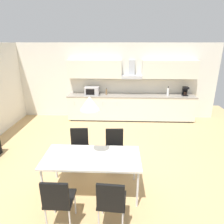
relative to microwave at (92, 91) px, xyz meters
The scene contains 15 objects.
ground_plane 2.91m from the microwave, 78.13° to the right, with size 9.40×8.85×0.02m, color tan.
wall_back 0.71m from the microwave, 31.55° to the left, with size 7.52×0.10×2.60m, color silver.
kitchen_counter 1.47m from the microwave, ahead, with size 4.36×0.61×0.89m.
backsplash_tile 1.38m from the microwave, 11.76° to the left, with size 4.34×0.02×0.49m, color silver.
upper_wall_cabinets 1.53m from the microwave, ahead, with size 4.34×0.40×0.60m.
microwave is the anchor object (origin of this frame).
coffee_maker 3.17m from the microwave, ahead, with size 0.18×0.19×0.30m.
bottle_white 2.59m from the microwave, ahead, with size 0.08×0.08×0.31m.
bottle_brown 0.50m from the microwave, ahead, with size 0.06×0.06×0.23m.
dining_table 3.72m from the microwave, 82.52° to the right, with size 1.69×0.81×0.73m.
chair_near_left 4.49m from the microwave, 88.71° to the right, with size 0.40×0.40×0.87m.
chair_near_right 4.57m from the microwave, 79.11° to the right, with size 0.43×0.43×0.87m.
chair_far_right 3.05m from the microwave, 73.41° to the right, with size 0.42×0.42×0.87m.
chair_far_left 2.93m from the microwave, 88.11° to the right, with size 0.43×0.43×0.87m.
pendant_lamp 3.76m from the microwave, 82.52° to the right, with size 0.32×0.32×0.22m, color silver.
Camera 1 is at (0.40, -4.02, 2.63)m, focal length 32.00 mm.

